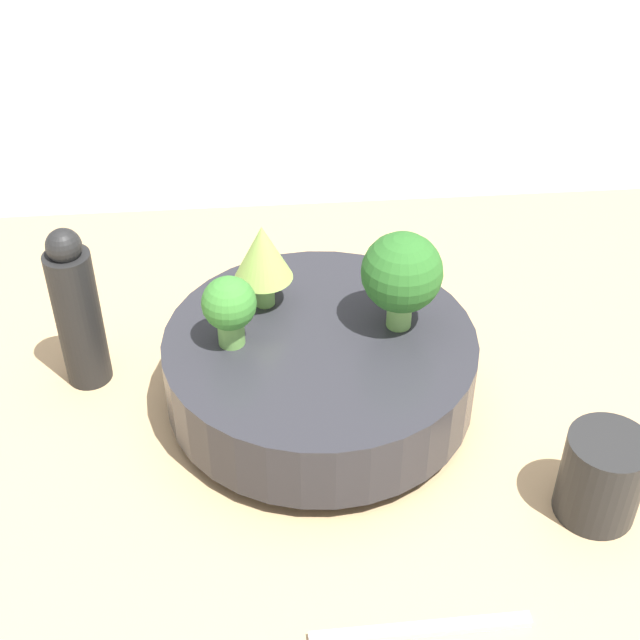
% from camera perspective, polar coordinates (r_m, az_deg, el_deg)
% --- Properties ---
extents(ground_plane, '(6.00, 6.00, 0.00)m').
position_cam_1_polar(ground_plane, '(0.85, 1.44, -7.84)').
color(ground_plane, beige).
extents(table, '(1.01, 0.75, 0.04)m').
position_cam_1_polar(table, '(0.83, 1.46, -6.86)').
color(table, tan).
rests_on(table, ground_plane).
extents(bowl, '(0.28, 0.28, 0.08)m').
position_cam_1_polar(bowl, '(0.80, -0.00, -3.05)').
color(bowl, '#28282D').
rests_on(bowl, table).
extents(broccoli_floret_left, '(0.05, 0.05, 0.07)m').
position_cam_1_polar(broccoli_floret_left, '(0.75, -5.83, 0.86)').
color(broccoli_floret_left, '#6BA34C').
rests_on(broccoli_floret_left, bowl).
extents(broccoli_floret_right, '(0.07, 0.07, 0.09)m').
position_cam_1_polar(broccoli_floret_right, '(0.76, 5.26, 2.95)').
color(broccoli_floret_right, '#7AB256').
rests_on(broccoli_floret_right, bowl).
extents(romanesco_piece_far, '(0.05, 0.05, 0.08)m').
position_cam_1_polar(romanesco_piece_far, '(0.79, -3.68, 4.19)').
color(romanesco_piece_far, '#7AB256').
rests_on(romanesco_piece_far, bowl).
extents(cup, '(0.07, 0.07, 0.08)m').
position_cam_1_polar(cup, '(0.74, 17.57, -9.53)').
color(cup, black).
rests_on(cup, table).
extents(pepper_mill, '(0.04, 0.04, 0.16)m').
position_cam_1_polar(pepper_mill, '(0.83, -15.27, 0.55)').
color(pepper_mill, black).
rests_on(pepper_mill, table).
extents(fork, '(0.16, 0.01, 0.01)m').
position_cam_1_polar(fork, '(0.67, 6.47, -19.08)').
color(fork, silver).
rests_on(fork, table).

